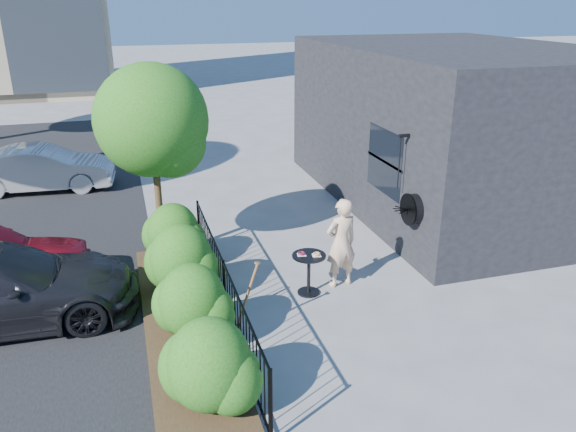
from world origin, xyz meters
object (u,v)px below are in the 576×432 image
object	(u,v)px
shovel	(246,302)
cafe_table	(309,267)
woman	(341,243)
car_silver	(42,169)
patio_tree	(156,127)

from	to	relation	value
shovel	cafe_table	bearing A→B (deg)	34.42
cafe_table	woman	size ratio (longest dim) A/B	0.48
car_silver	patio_tree	bearing A→B (deg)	-147.27
patio_tree	car_silver	distance (m)	6.55
patio_tree	woman	distance (m)	4.19
cafe_table	patio_tree	bearing A→B (deg)	135.65
patio_tree	car_silver	size ratio (longest dim) A/B	1.03
woman	shovel	distance (m)	2.35
woman	car_silver	world-z (taller)	woman
car_silver	cafe_table	bearing A→B (deg)	-141.13
patio_tree	cafe_table	bearing A→B (deg)	-44.35
patio_tree	shovel	xyz separation A→B (m)	(0.98, -3.27, -2.20)
woman	shovel	size ratio (longest dim) A/B	1.36
cafe_table	woman	bearing A→B (deg)	12.07
patio_tree	car_silver	bearing A→B (deg)	117.99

